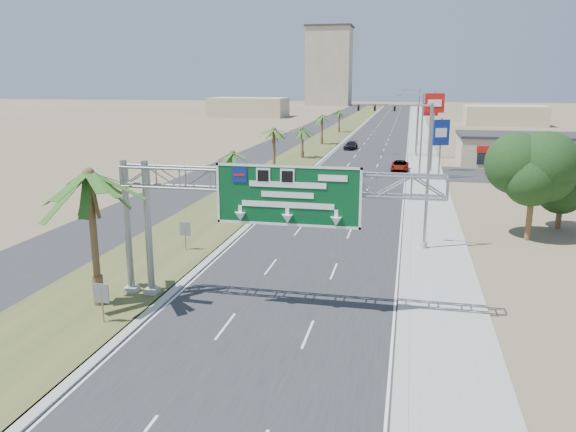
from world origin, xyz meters
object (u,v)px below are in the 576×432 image
at_px(pole_sign_red_far, 430,114).
at_px(signal_mast, 404,125).
at_px(palm_near, 89,175).
at_px(pole_sign_blue, 441,135).
at_px(sign_gantry, 259,191).
at_px(car_mid_lane, 350,180).
at_px(car_far, 351,146).
at_px(store_building, 526,151).
at_px(pole_sign_red_near, 434,108).
at_px(car_right_lane, 400,166).
at_px(car_left_lane, 306,198).

bearing_deg(pole_sign_red_far, signal_mast, 156.21).
height_order(palm_near, pole_sign_blue, palm_near).
relative_size(sign_gantry, car_mid_lane, 4.12).
height_order(pole_sign_blue, pole_sign_red_far, pole_sign_red_far).
height_order(sign_gantry, car_far, sign_gantry).
bearing_deg(store_building, sign_gantry, -112.36).
bearing_deg(pole_sign_blue, car_far, 116.54).
bearing_deg(pole_sign_red_far, store_building, -18.24).
relative_size(sign_gantry, pole_sign_red_near, 1.66).
relative_size(car_right_lane, car_far, 1.07).
xyz_separation_m(car_left_lane, pole_sign_red_near, (12.08, 23.29, 7.26)).
bearing_deg(pole_sign_red_near, palm_near, -110.29).
relative_size(car_far, pole_sign_red_far, 0.53).
height_order(signal_mast, store_building, signal_mast).
xyz_separation_m(sign_gantry, car_mid_lane, (0.99, 34.97, -5.39)).
height_order(sign_gantry, pole_sign_red_near, pole_sign_red_near).
distance_m(car_mid_lane, pole_sign_red_far, 27.60).
bearing_deg(car_right_lane, car_far, 112.24).
xyz_separation_m(palm_near, car_left_lane, (6.12, 25.93, -6.19)).
relative_size(car_left_lane, car_right_lane, 0.92).
bearing_deg(car_far, palm_near, -87.88).
bearing_deg(store_building, signal_mast, 160.46).
xyz_separation_m(car_far, pole_sign_blue, (13.31, -26.64, 4.58)).
bearing_deg(pole_sign_red_near, car_far, 120.18).
distance_m(store_building, car_right_lane, 19.26).
height_order(sign_gantry, palm_near, palm_near).
height_order(car_right_lane, car_far, car_right_lane).
bearing_deg(car_mid_lane, pole_sign_blue, 43.21).
xyz_separation_m(palm_near, signal_mast, (14.37, 63.97, -2.08)).
bearing_deg(sign_gantry, pole_sign_red_far, 80.54).
distance_m(signal_mast, store_building, 18.08).
bearing_deg(pole_sign_red_near, sign_gantry, -102.01).
relative_size(car_right_lane, pole_sign_red_far, 0.57).
bearing_deg(store_building, pole_sign_red_far, 161.76).
height_order(car_left_lane, car_mid_lane, car_left_lane).
distance_m(sign_gantry, signal_mast, 62.37).
distance_m(sign_gantry, car_right_lane, 47.65).
xyz_separation_m(sign_gantry, signal_mast, (6.23, 62.05, -1.21)).
distance_m(palm_near, car_left_lane, 27.35).
height_order(sign_gantry, car_left_lane, sign_gantry).
distance_m(car_left_lane, pole_sign_red_far, 38.75).
height_order(car_mid_lane, car_right_lane, car_mid_lane).
xyz_separation_m(car_left_lane, car_mid_lane, (3.01, 10.96, -0.07)).
height_order(palm_near, pole_sign_red_near, pole_sign_red_near).
xyz_separation_m(pole_sign_blue, pole_sign_red_far, (-0.75, 18.12, 1.36)).
xyz_separation_m(store_building, car_far, (-25.55, 12.81, -1.36)).
relative_size(store_building, car_far, 4.08).
xyz_separation_m(sign_gantry, pole_sign_red_near, (10.06, 47.29, 1.95)).
xyz_separation_m(sign_gantry, palm_near, (-8.14, -1.93, 0.87)).
distance_m(car_mid_lane, car_far, 34.09).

